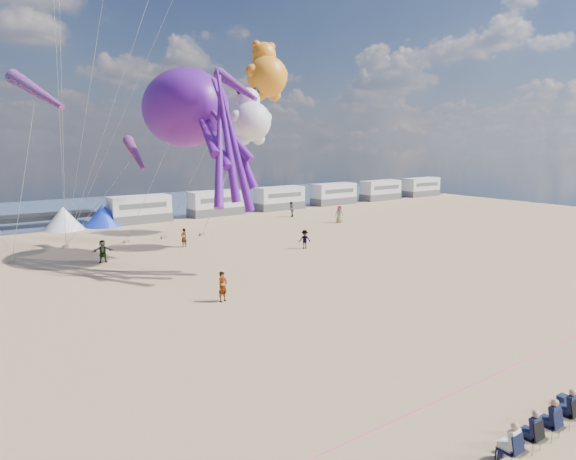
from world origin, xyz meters
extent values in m
plane|color=tan|center=(0.00, 0.00, 0.00)|extent=(120.00, 120.00, 0.00)
plane|color=#3E5377|center=(0.00, 55.00, 0.02)|extent=(120.00, 120.00, 0.00)
cube|color=silver|center=(6.00, 40.00, 1.50)|extent=(6.60, 2.50, 3.00)
cube|color=silver|center=(15.50, 40.00, 1.50)|extent=(6.60, 2.50, 3.00)
cube|color=silver|center=(25.00, 40.00, 1.50)|extent=(6.60, 2.50, 3.00)
cube|color=silver|center=(34.50, 40.00, 1.50)|extent=(6.60, 2.50, 3.00)
cube|color=silver|center=(44.00, 40.00, 1.50)|extent=(6.60, 2.50, 3.00)
cube|color=silver|center=(53.50, 40.00, 1.50)|extent=(6.60, 2.50, 3.00)
cone|color=white|center=(-2.00, 40.00, 1.20)|extent=(4.00, 4.00, 2.40)
cone|color=#1933CC|center=(2.00, 40.00, 1.20)|extent=(4.00, 4.00, 2.40)
cube|color=#121C39|center=(3.59, -7.64, 0.15)|extent=(0.38, 0.28, 0.30)
cylinder|color=#F2338C|center=(0.00, -5.00, 0.02)|extent=(34.00, 0.03, 0.03)
imported|color=tan|center=(-0.39, 9.44, 0.87)|extent=(0.73, 0.58, 1.75)
imported|color=#7F6659|center=(23.92, 26.91, 0.94)|extent=(0.82, 0.78, 1.88)
imported|color=#7F6659|center=(22.19, 33.62, 0.91)|extent=(1.04, 1.04, 1.83)
imported|color=#7F6659|center=(12.27, 18.17, 0.80)|extent=(0.96, 0.88, 1.59)
imported|color=#7F6659|center=(-3.03, 23.13, 0.85)|extent=(1.07, 0.64, 1.70)
imported|color=#7F6659|center=(4.27, 24.76, 0.82)|extent=(1.59, 0.87, 1.63)
cube|color=gray|center=(-8.62, 26.98, 0.11)|extent=(0.50, 0.35, 0.22)
cube|color=gray|center=(0.91, 29.52, 0.11)|extent=(0.50, 0.35, 0.22)
cube|color=gray|center=(7.96, 28.71, 0.11)|extent=(0.50, 0.35, 0.22)
cube|color=gray|center=(4.37, 29.40, 0.11)|extent=(0.50, 0.35, 0.22)
cube|color=gray|center=(-4.03, 30.41, 0.11)|extent=(0.50, 0.35, 0.22)
camera|label=1|loc=(-13.86, -15.40, 9.01)|focal=32.00mm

